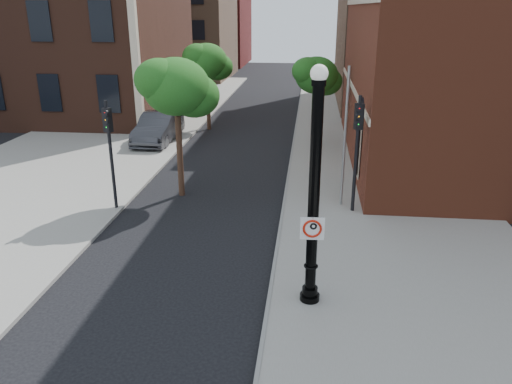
# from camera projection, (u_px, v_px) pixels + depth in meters

# --- Properties ---
(ground) EXTENTS (120.00, 120.00, 0.00)m
(ground) POSITION_uv_depth(u_px,v_px,m) (192.00, 299.00, 13.17)
(ground) COLOR black
(ground) RESTS_ON ground
(sidewalk_right) EXTENTS (8.00, 60.00, 0.12)m
(sidewalk_right) POSITION_uv_depth(u_px,v_px,m) (378.00, 182.00, 21.85)
(sidewalk_right) COLOR gray
(sidewalk_right) RESTS_ON ground
(sidewalk_left) EXTENTS (10.00, 50.00, 0.12)m
(sidewalk_left) POSITION_uv_depth(u_px,v_px,m) (116.00, 131.00, 30.85)
(sidewalk_left) COLOR gray
(sidewalk_left) RESTS_ON ground
(curb_edge) EXTENTS (0.10, 60.00, 0.14)m
(curb_edge) POSITION_uv_depth(u_px,v_px,m) (288.00, 178.00, 22.26)
(curb_edge) COLOR gray
(curb_edge) RESTS_ON ground
(bg_building_tan_a) EXTENTS (12.00, 12.00, 12.00)m
(bg_building_tan_a) POSITION_uv_depth(u_px,v_px,m) (174.00, 20.00, 53.33)
(bg_building_tan_a) COLOR brown
(bg_building_tan_a) RESTS_ON ground
(bg_building_red) EXTENTS (12.00, 12.00, 10.00)m
(bg_building_red) POSITION_uv_depth(u_px,v_px,m) (202.00, 25.00, 66.72)
(bg_building_red) COLOR maroon
(bg_building_red) RESTS_ON ground
(bg_building_tan_b) EXTENTS (22.00, 14.00, 14.00)m
(bg_building_tan_b) POSITION_uv_depth(u_px,v_px,m) (491.00, 11.00, 37.05)
(bg_building_tan_b) COLOR brown
(bg_building_tan_b) RESTS_ON ground
(lamppost) EXTENTS (0.51, 0.51, 6.07)m
(lamppost) POSITION_uv_depth(u_px,v_px,m) (314.00, 203.00, 11.99)
(lamppost) COLOR black
(lamppost) RESTS_ON ground
(no_parking_sign) EXTENTS (0.59, 0.08, 0.59)m
(no_parking_sign) POSITION_uv_depth(u_px,v_px,m) (312.00, 228.00, 12.05)
(no_parking_sign) COLOR white
(no_parking_sign) RESTS_ON ground
(parked_car) EXTENTS (1.81, 5.12, 1.68)m
(parked_car) POSITION_uv_depth(u_px,v_px,m) (158.00, 128.00, 28.16)
(parked_car) COLOR #2F2F34
(parked_car) RESTS_ON ground
(traffic_signal_left) EXTENTS (0.32, 0.36, 4.16)m
(traffic_signal_left) POSITION_uv_depth(u_px,v_px,m) (109.00, 138.00, 17.94)
(traffic_signal_left) COLOR black
(traffic_signal_left) RESTS_ON ground
(traffic_signal_right) EXTENTS (0.33, 0.38, 4.39)m
(traffic_signal_right) POSITION_uv_depth(u_px,v_px,m) (357.00, 136.00, 17.61)
(traffic_signal_right) COLOR black
(traffic_signal_right) RESTS_ON ground
(utility_pole) EXTENTS (0.11, 0.11, 5.32)m
(utility_pole) POSITION_uv_depth(u_px,v_px,m) (345.00, 140.00, 18.29)
(utility_pole) COLOR #999999
(utility_pole) RESTS_ON ground
(street_tree_a) EXTENTS (3.05, 2.76, 5.50)m
(street_tree_a) POSITION_uv_depth(u_px,v_px,m) (177.00, 88.00, 19.00)
(street_tree_a) COLOR #321D14
(street_tree_a) RESTS_ON ground
(street_tree_b) EXTENTS (2.91, 2.63, 5.25)m
(street_tree_b) POSITION_uv_depth(u_px,v_px,m) (208.00, 62.00, 30.10)
(street_tree_b) COLOR #321D14
(street_tree_b) RESTS_ON ground
(street_tree_c) EXTENTS (2.69, 2.43, 4.84)m
(street_tree_c) POSITION_uv_depth(u_px,v_px,m) (317.00, 76.00, 26.27)
(street_tree_c) COLOR #321D14
(street_tree_c) RESTS_ON ground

